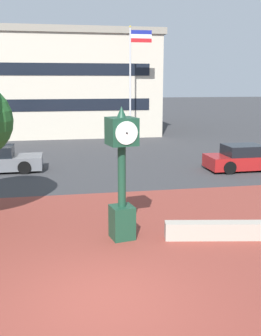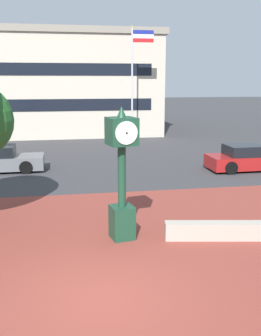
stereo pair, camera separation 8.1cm
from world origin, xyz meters
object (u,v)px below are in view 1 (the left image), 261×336
object	(u,v)px
flagpole_primary	(132,76)
civic_building	(24,83)
street_clock	(122,173)
car_street_mid	(245,159)

from	to	relation	value
flagpole_primary	civic_building	xyz separation A→B (m)	(-8.16, 10.33, -0.53)
flagpole_primary	civic_building	distance (m)	13.18
street_clock	car_street_mid	bearing A→B (deg)	35.05
car_street_mid	flagpole_primary	size ratio (longest dim) A/B	0.50
street_clock	civic_building	world-z (taller)	civic_building
street_clock	civic_building	xyz separation A→B (m)	(-4.56, 27.90, 2.29)
flagpole_primary	civic_building	size ratio (longest dim) A/B	0.36
street_clock	flagpole_primary	world-z (taller)	flagpole_primary
street_clock	flagpole_primary	size ratio (longest dim) A/B	0.46
car_street_mid	civic_building	world-z (taller)	civic_building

